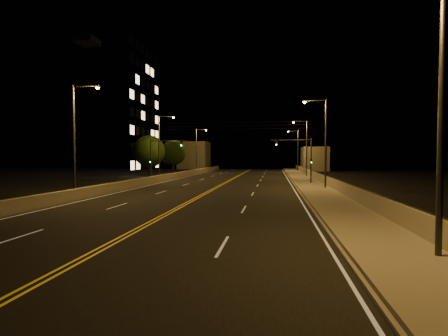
# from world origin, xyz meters

# --- Properties ---
(ground) EXTENTS (160.00, 160.00, 0.00)m
(ground) POSITION_xyz_m (0.00, 0.00, 0.00)
(ground) COLOR black
(ground) RESTS_ON ground
(road) EXTENTS (18.00, 120.00, 0.02)m
(road) POSITION_xyz_m (0.00, 20.00, 0.01)
(road) COLOR black
(road) RESTS_ON ground
(sidewalk) EXTENTS (3.60, 120.00, 0.30)m
(sidewalk) POSITION_xyz_m (10.80, 20.00, 0.15)
(sidewalk) COLOR gray
(sidewalk) RESTS_ON ground
(curb) EXTENTS (0.14, 120.00, 0.15)m
(curb) POSITION_xyz_m (8.93, 20.00, 0.07)
(curb) COLOR gray
(curb) RESTS_ON ground
(parapet_wall) EXTENTS (0.30, 120.00, 1.00)m
(parapet_wall) POSITION_xyz_m (12.45, 20.00, 0.80)
(parapet_wall) COLOR gray
(parapet_wall) RESTS_ON sidewalk
(jersey_barrier) EXTENTS (0.45, 120.00, 0.93)m
(jersey_barrier) POSITION_xyz_m (-9.33, 20.00, 0.47)
(jersey_barrier) COLOR gray
(jersey_barrier) RESTS_ON ground
(distant_building_right) EXTENTS (6.00, 10.00, 5.94)m
(distant_building_right) POSITION_xyz_m (16.50, 73.45, 2.97)
(distant_building_right) COLOR gray
(distant_building_right) RESTS_ON ground
(distant_building_left) EXTENTS (8.00, 8.00, 7.70)m
(distant_building_left) POSITION_xyz_m (-16.00, 78.82, 3.85)
(distant_building_left) COLOR gray
(distant_building_left) RESTS_ON ground
(parapet_rail) EXTENTS (0.06, 120.00, 0.06)m
(parapet_rail) POSITION_xyz_m (12.45, 20.00, 1.33)
(parapet_rail) COLOR black
(parapet_rail) RESTS_ON parapet_wall
(lane_markings) EXTENTS (17.32, 116.00, 0.00)m
(lane_markings) POSITION_xyz_m (0.00, 19.93, 0.02)
(lane_markings) COLOR silver
(lane_markings) RESTS_ON road
(streetlight_0) EXTENTS (2.55, 0.28, 9.55)m
(streetlight_0) POSITION_xyz_m (11.53, 0.48, 5.49)
(streetlight_0) COLOR #2D2D33
(streetlight_0) RESTS_ON ground
(streetlight_1) EXTENTS (2.55, 0.28, 9.55)m
(streetlight_1) POSITION_xyz_m (11.53, 24.10, 5.49)
(streetlight_1) COLOR #2D2D33
(streetlight_1) RESTS_ON ground
(streetlight_2) EXTENTS (2.55, 0.28, 9.55)m
(streetlight_2) POSITION_xyz_m (11.53, 44.11, 5.49)
(streetlight_2) COLOR #2D2D33
(streetlight_2) RESTS_ON ground
(streetlight_3) EXTENTS (2.55, 0.28, 9.55)m
(streetlight_3) POSITION_xyz_m (11.53, 64.18, 5.49)
(streetlight_3) COLOR #2D2D33
(streetlight_3) RESTS_ON ground
(streetlight_4) EXTENTS (2.55, 0.28, 9.55)m
(streetlight_4) POSITION_xyz_m (-9.93, 14.13, 5.49)
(streetlight_4) COLOR #2D2D33
(streetlight_4) RESTS_ON ground
(streetlight_5) EXTENTS (2.55, 0.28, 9.55)m
(streetlight_5) POSITION_xyz_m (-9.93, 34.54, 5.49)
(streetlight_5) COLOR #2D2D33
(streetlight_5) RESTS_ON ground
(streetlight_6) EXTENTS (2.55, 0.28, 9.55)m
(streetlight_6) POSITION_xyz_m (-9.93, 57.49, 5.49)
(streetlight_6) COLOR #2D2D33
(streetlight_6) RESTS_ON ground
(traffic_signal_right) EXTENTS (5.11, 0.31, 5.81)m
(traffic_signal_right) POSITION_xyz_m (9.97, 30.32, 3.70)
(traffic_signal_right) COLOR #2D2D33
(traffic_signal_right) RESTS_ON ground
(traffic_signal_left) EXTENTS (5.11, 0.31, 5.81)m
(traffic_signal_left) POSITION_xyz_m (-8.77, 30.32, 3.70)
(traffic_signal_left) COLOR #2D2D33
(traffic_signal_left) RESTS_ON ground
(overhead_wires) EXTENTS (22.00, 0.03, 0.83)m
(overhead_wires) POSITION_xyz_m (0.00, 29.50, 7.40)
(overhead_wires) COLOR black
(building_tower) EXTENTS (24.00, 15.00, 26.87)m
(building_tower) POSITION_xyz_m (-30.04, 48.61, 12.86)
(building_tower) COLOR gray
(building_tower) RESTS_ON ground
(tree_0) EXTENTS (5.19, 5.19, 7.04)m
(tree_0) POSITION_xyz_m (-13.87, 39.88, 4.43)
(tree_0) COLOR black
(tree_0) RESTS_ON ground
(tree_1) EXTENTS (4.53, 4.53, 6.14)m
(tree_1) POSITION_xyz_m (-15.86, 45.60, 3.87)
(tree_1) COLOR black
(tree_1) RESTS_ON ground
(tree_2) EXTENTS (5.02, 5.02, 6.80)m
(tree_2) POSITION_xyz_m (-13.75, 52.31, 4.28)
(tree_2) COLOR black
(tree_2) RESTS_ON ground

